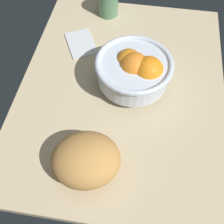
{
  "coord_description": "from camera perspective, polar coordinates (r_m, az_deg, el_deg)",
  "views": [
    {
      "loc": [
        -50.4,
        -4.79,
        64.26
      ],
      "look_at": [
        -13.22,
        1.08,
        5.0
      ],
      "focal_mm": 42.21,
      "sensor_mm": 36.0,
      "label": 1
    }
  ],
  "objects": [
    {
      "name": "fruit_bowl",
      "position": [
        0.77,
        4.94,
        9.26
      ],
      "size": [
        22.45,
        22.45,
        12.2
      ],
      "color": "silver",
      "rests_on": "ground"
    },
    {
      "name": "mug",
      "position": [
        1.04,
        -0.89,
        22.68
      ],
      "size": [
        11.67,
        7.43,
        9.05
      ],
      "color": "#527F5A",
      "rests_on": "ground"
    },
    {
      "name": "bread_loaf",
      "position": [
        0.64,
        -5.66,
        -10.2
      ],
      "size": [
        17.77,
        19.39,
        9.94
      ],
      "primitive_type": "ellipsoid",
      "rotation": [
        0.0,
        0.0,
        1.77
      ],
      "color": "#C48A47",
      "rests_on": "ground"
    },
    {
      "name": "napkin_folded",
      "position": [
        0.94,
        -6.76,
        14.66
      ],
      "size": [
        15.54,
        13.71,
        0.95
      ],
      "primitive_type": "cube",
      "rotation": [
        0.0,
        0.0,
        0.48
      ],
      "color": "silver",
      "rests_on": "ground"
    },
    {
      "name": "ground_plane",
      "position": [
        0.83,
        2.17,
        5.11
      ],
      "size": [
        81.58,
        62.43,
        3.0
      ],
      "primitive_type": "cube",
      "color": "#C7B28C"
    }
  ]
}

